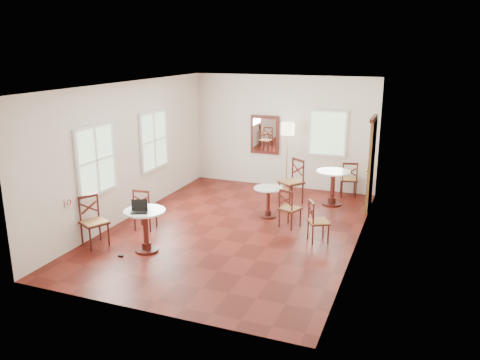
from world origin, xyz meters
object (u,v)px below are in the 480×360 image
(cafe_table_back, at_px, (333,184))
(mouse, at_px, (143,209))
(floor_lamp, at_px, (288,133))
(laptop, at_px, (139,209))
(chair_mid_a, at_px, (289,208))
(water_glass, at_px, (145,207))
(navy_mug, at_px, (134,208))
(power_adapter, at_px, (121,256))
(cafe_table_mid, at_px, (268,199))
(chair_near_b, at_px, (94,221))
(cafe_table_near, at_px, (146,226))
(chair_mid_b, at_px, (317,221))
(chair_back_b, at_px, (292,181))
(chair_near_a, at_px, (145,209))
(chair_back_a, at_px, (349,179))

(cafe_table_back, distance_m, mouse, 4.87)
(floor_lamp, relative_size, laptop, 4.89)
(chair_mid_a, distance_m, water_glass, 3.09)
(mouse, distance_m, navy_mug, 0.16)
(power_adapter, bearing_deg, cafe_table_mid, 58.40)
(power_adapter, bearing_deg, chair_mid_a, 46.15)
(chair_mid_a, bearing_deg, chair_near_b, 56.30)
(navy_mug, bearing_deg, mouse, 38.19)
(cafe_table_near, bearing_deg, chair_mid_b, 29.36)
(chair_mid_b, distance_m, chair_back_b, 2.46)
(floor_lamp, xyz_separation_m, mouse, (-1.41, -4.77, -0.71))
(chair_near_a, xyz_separation_m, laptop, (0.58, -1.07, 0.41))
(chair_mid_a, height_order, chair_back_b, chair_back_b)
(floor_lamp, height_order, water_glass, floor_lamp)
(laptop, bearing_deg, chair_back_a, 32.11)
(chair_back_a, relative_size, laptop, 2.48)
(cafe_table_near, relative_size, cafe_table_back, 0.96)
(laptop, xyz_separation_m, water_glass, (0.06, 0.11, 0.00))
(cafe_table_back, distance_m, chair_back_a, 0.87)
(chair_near_b, distance_m, chair_back_a, 6.41)
(mouse, bearing_deg, floor_lamp, 82.40)
(chair_back_a, bearing_deg, chair_back_b, 25.50)
(chair_back_b, xyz_separation_m, water_glass, (-1.76, -3.82, 0.33))
(water_glass, height_order, power_adapter, water_glass)
(cafe_table_near, distance_m, chair_mid_a, 3.07)
(chair_back_b, distance_m, navy_mug, 4.37)
(power_adapter, bearing_deg, floor_lamp, 72.15)
(cafe_table_mid, xyz_separation_m, mouse, (-1.60, -2.60, 0.40))
(cafe_table_mid, relative_size, chair_back_b, 0.64)
(chair_mid_a, bearing_deg, water_glass, 66.20)
(cafe_table_near, xyz_separation_m, chair_back_b, (1.78, 3.82, 0.04))
(cafe_table_back, bearing_deg, water_glass, -124.32)
(chair_mid_a, distance_m, floor_lamp, 2.95)
(chair_near_b, distance_m, power_adapter, 0.94)
(cafe_table_near, distance_m, chair_near_a, 1.15)
(chair_mid_b, bearing_deg, cafe_table_back, -26.10)
(cafe_table_near, height_order, navy_mug, navy_mug)
(chair_near_a, height_order, navy_mug, chair_near_a)
(chair_back_a, height_order, mouse, chair_back_a)
(cafe_table_mid, height_order, cafe_table_back, cafe_table_back)
(chair_near_a, bearing_deg, floor_lamp, -125.48)
(power_adapter, bearing_deg, chair_back_a, 57.66)
(chair_mid_a, bearing_deg, chair_back_a, -86.47)
(cafe_table_back, bearing_deg, cafe_table_near, -124.42)
(chair_near_b, bearing_deg, mouse, -54.76)
(chair_near_b, height_order, floor_lamp, floor_lamp)
(floor_lamp, height_order, navy_mug, floor_lamp)
(chair_near_a, xyz_separation_m, chair_back_b, (2.40, 2.85, 0.09))
(cafe_table_mid, relative_size, water_glass, 6.19)
(cafe_table_near, distance_m, water_glass, 0.36)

